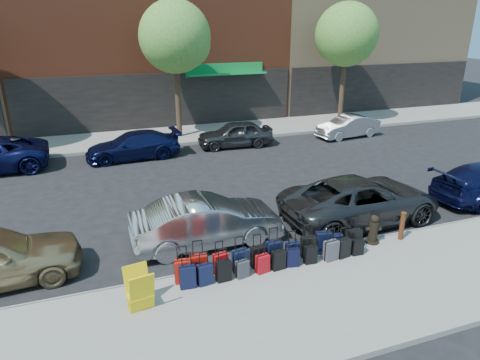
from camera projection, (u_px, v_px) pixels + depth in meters
name	position (u px, v px, depth m)	size (l,w,h in m)	color
ground	(221.00, 202.00, 15.91)	(120.00, 120.00, 0.00)	black
sidewalk_near	(302.00, 302.00, 10.16)	(60.00, 4.00, 0.15)	gray
sidewalk_far	(170.00, 136.00, 24.70)	(60.00, 4.00, 0.15)	gray
curb_near	(268.00, 260.00, 11.94)	(60.00, 0.08, 0.15)	gray
curb_far	(177.00, 145.00, 22.92)	(60.00, 0.08, 0.15)	gray
tree_center	(178.00, 39.00, 22.58)	(3.80, 3.80, 7.27)	black
tree_right	(348.00, 36.00, 25.89)	(3.80, 3.80, 7.27)	black
suitcase_front_0	(183.00, 271.00, 10.70)	(0.44, 0.28, 0.99)	#A4140A
suitcase_front_1	(199.00, 266.00, 10.90)	(0.44, 0.26, 1.04)	maroon
suitcase_front_2	(220.00, 263.00, 11.11)	(0.40, 0.27, 0.91)	#AB0B0D
suitcase_front_3	(240.00, 261.00, 11.17)	(0.44, 0.29, 1.00)	black
suitcase_front_4	(258.00, 256.00, 11.42)	(0.40, 0.24, 0.92)	black
suitcase_front_5	(274.00, 252.00, 11.56)	(0.45, 0.27, 1.04)	black
suitcase_front_6	(292.00, 251.00, 11.68)	(0.37, 0.21, 0.89)	black
suitcase_front_7	(308.00, 246.00, 11.90)	(0.43, 0.28, 0.95)	black
suitcase_front_8	(323.00, 243.00, 12.04)	(0.47, 0.32, 1.04)	black
suitcase_front_9	(336.00, 243.00, 12.13)	(0.37, 0.22, 0.86)	black
suitcase_front_10	(354.00, 239.00, 12.29)	(0.41, 0.25, 0.96)	black
suitcase_back_0	(188.00, 277.00, 10.50)	(0.41, 0.26, 0.94)	black
suitcase_back_1	(205.00, 274.00, 10.63)	(0.39, 0.25, 0.89)	black
suitcase_back_2	(224.00, 271.00, 10.78)	(0.38, 0.24, 0.89)	black
suitcase_back_3	(242.00, 269.00, 10.93)	(0.35, 0.24, 0.76)	#333337
suitcase_back_4	(263.00, 264.00, 11.14)	(0.37, 0.26, 0.82)	#AE0B13
suitcase_back_5	(278.00, 260.00, 11.29)	(0.38, 0.24, 0.86)	black
suitcase_back_6	(292.00, 257.00, 11.43)	(0.37, 0.26, 0.81)	black
suitcase_back_7	(310.00, 255.00, 11.57)	(0.35, 0.22, 0.81)	black
suitcase_back_8	(331.00, 250.00, 11.71)	(0.41, 0.27, 0.93)	#3F3F45
suitcase_back_9	(343.00, 248.00, 11.86)	(0.40, 0.28, 0.89)	black
suitcase_back_10	(357.00, 247.00, 12.00)	(0.33, 0.21, 0.77)	black
fire_hydrant	(373.00, 230.00, 12.59)	(0.46, 0.40, 0.89)	black
bollard	(402.00, 226.00, 12.76)	(0.16, 0.16, 0.88)	#38190C
display_rack	(140.00, 290.00, 9.66)	(0.66, 0.70, 1.01)	yellow
car_near_1	(207.00, 221.00, 12.71)	(1.56, 4.48, 1.48)	silver
car_near_2	(361.00, 200.00, 14.21)	(2.51, 5.44, 1.51)	#2E2E30
car_far_1	(133.00, 145.00, 20.69)	(1.82, 4.49, 1.30)	#0D123A
car_far_2	(235.00, 134.00, 22.66)	(1.60, 3.97, 1.35)	#323234
car_far_3	(348.00, 126.00, 24.48)	(1.32, 3.79, 1.25)	silver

